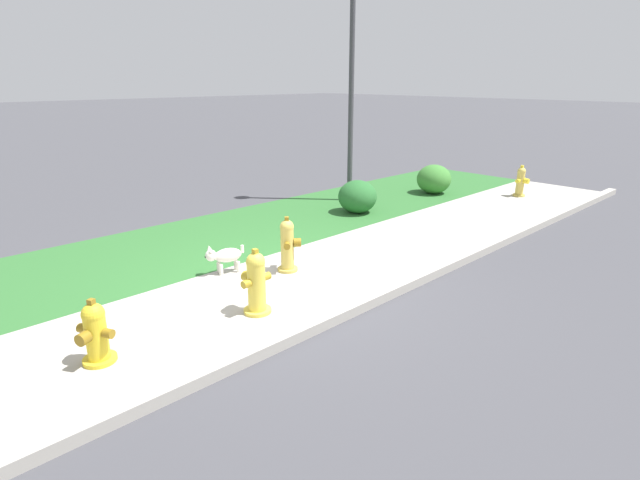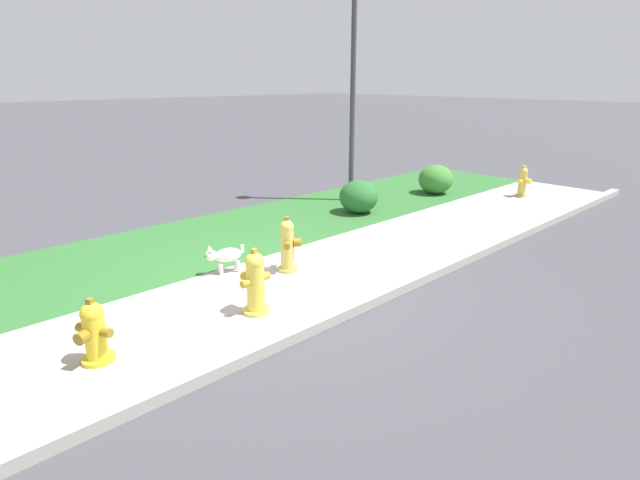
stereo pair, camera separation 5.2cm
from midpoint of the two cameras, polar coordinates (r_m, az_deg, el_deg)
ground_plane at (r=6.52m, az=-4.21°, el=-5.28°), size 120.00×120.00×0.00m
sidewalk_pavement at (r=6.52m, az=-4.21°, el=-5.24°), size 18.00×2.12×0.01m
grass_verge at (r=8.41m, az=-14.83°, el=-0.39°), size 18.00×2.71×0.01m
street_curb at (r=5.74m, az=3.17°, el=-7.98°), size 18.00×0.16×0.12m
fire_hydrant_across_street at (r=5.18m, az=-24.54°, el=-9.68°), size 0.36×0.38×0.65m
fire_hydrant_mid_block at (r=12.19m, az=21.84°, el=6.20°), size 0.35×0.32×0.71m
fire_hydrant_near_corner at (r=6.88m, az=-3.93°, el=-0.61°), size 0.34×0.34×0.79m
fire_hydrant_by_grass_verge at (r=5.70m, az=-7.57°, el=-4.85°), size 0.39×0.37×0.78m
small_white_dog at (r=6.95m, az=-11.05°, el=-1.83°), size 0.53×0.29×0.43m
street_lamp at (r=10.80m, az=3.54°, el=21.31°), size 0.32×0.32×4.87m
shrub_bush_near_lamp at (r=9.97m, az=4.15°, el=4.97°), size 0.77×0.77×0.65m
shrub_bush_far_verge at (r=11.95m, az=12.76°, el=6.80°), size 0.79×0.79×0.67m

